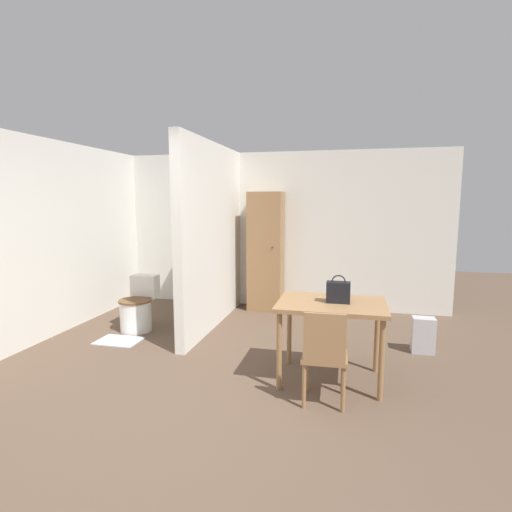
# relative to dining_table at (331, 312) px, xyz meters

# --- Properties ---
(ground_plane) EXTENTS (16.00, 16.00, 0.00)m
(ground_plane) POSITION_rel_dining_table_xyz_m (-1.17, -1.16, -0.68)
(ground_plane) COLOR brown
(wall_back) EXTENTS (5.72, 0.12, 2.50)m
(wall_back) POSITION_rel_dining_table_xyz_m (-1.17, 2.67, 0.57)
(wall_back) COLOR silver
(wall_back) RESTS_ON ground_plane
(wall_left) EXTENTS (0.12, 4.77, 2.50)m
(wall_left) POSITION_rel_dining_table_xyz_m (-3.58, 0.72, 0.57)
(wall_left) COLOR silver
(wall_left) RESTS_ON ground_plane
(partition_wall) EXTENTS (0.12, 2.34, 2.50)m
(partition_wall) POSITION_rel_dining_table_xyz_m (-1.69, 1.43, 0.57)
(partition_wall) COLOR silver
(partition_wall) RESTS_ON ground_plane
(dining_table) EXTENTS (1.01, 0.74, 0.78)m
(dining_table) POSITION_rel_dining_table_xyz_m (0.00, 0.00, 0.00)
(dining_table) COLOR #997047
(dining_table) RESTS_ON ground_plane
(wooden_chair) EXTENTS (0.39, 0.39, 0.83)m
(wooden_chair) POSITION_rel_dining_table_xyz_m (-0.03, -0.49, -0.23)
(wooden_chair) COLOR #997047
(wooden_chair) RESTS_ON ground_plane
(toilet) EXTENTS (0.44, 0.58, 0.71)m
(toilet) POSITION_rel_dining_table_xyz_m (-2.61, 0.98, -0.39)
(toilet) COLOR white
(toilet) RESTS_ON ground_plane
(handbag) EXTENTS (0.22, 0.11, 0.27)m
(handbag) POSITION_rel_dining_table_xyz_m (0.06, 0.01, 0.20)
(handbag) COLOR black
(handbag) RESTS_ON dining_table
(wooden_cabinet) EXTENTS (0.53, 0.42, 1.87)m
(wooden_cabinet) POSITION_rel_dining_table_xyz_m (-1.14, 2.39, 0.25)
(wooden_cabinet) COLOR #997047
(wooden_cabinet) RESTS_ON ground_plane
(bath_mat) EXTENTS (0.53, 0.38, 0.01)m
(bath_mat) POSITION_rel_dining_table_xyz_m (-2.61, 0.49, -0.67)
(bath_mat) COLOR #B2BCC6
(bath_mat) RESTS_ON ground_plane
(space_heater) EXTENTS (0.25, 0.17, 0.41)m
(space_heater) POSITION_rel_dining_table_xyz_m (1.00, 0.97, -0.47)
(space_heater) COLOR #BCBCC1
(space_heater) RESTS_ON ground_plane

